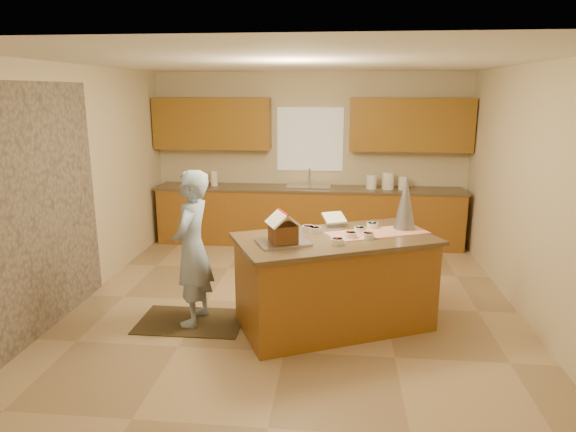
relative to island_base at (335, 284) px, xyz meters
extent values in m
plane|color=tan|center=(-0.46, 0.51, -0.46)|extent=(5.50, 5.50, 0.00)
plane|color=silver|center=(-0.46, 0.51, 2.24)|extent=(5.50, 5.50, 0.00)
plane|color=beige|center=(-0.46, 3.26, 0.89)|extent=(5.50, 5.50, 0.00)
plane|color=beige|center=(-0.46, -2.24, 0.89)|extent=(5.50, 5.50, 0.00)
plane|color=beige|center=(-2.96, 0.51, 0.89)|extent=(5.50, 5.50, 0.00)
plane|color=beige|center=(2.04, 0.51, 0.89)|extent=(5.50, 5.50, 0.00)
plane|color=gray|center=(-2.94, -0.29, 0.79)|extent=(0.00, 2.50, 2.50)
cube|color=white|center=(-0.46, 3.23, 1.19)|extent=(1.05, 0.03, 1.00)
cube|color=brown|center=(-0.46, 2.96, -0.02)|extent=(4.80, 0.60, 0.88)
cube|color=brown|center=(-0.46, 2.96, 0.44)|extent=(4.85, 0.63, 0.04)
cube|color=olive|center=(-2.01, 3.08, 1.44)|extent=(1.85, 0.35, 0.80)
cube|color=olive|center=(1.09, 3.08, 1.44)|extent=(1.85, 0.35, 0.80)
cube|color=silver|center=(-0.46, 2.96, 0.43)|extent=(0.70, 0.45, 0.12)
cylinder|color=silver|center=(-0.46, 3.14, 0.60)|extent=(0.03, 0.03, 0.28)
cube|color=brown|center=(0.00, 0.00, 0.00)|extent=(2.12, 1.65, 0.93)
cube|color=brown|center=(0.00, 0.00, 0.48)|extent=(2.23, 1.76, 0.04)
cube|color=red|center=(0.43, 0.20, 0.51)|extent=(1.11, 0.78, 0.01)
cube|color=silver|center=(-0.50, -0.29, 0.52)|extent=(0.59, 0.53, 0.03)
cube|color=white|center=(-0.02, 0.43, 0.60)|extent=(0.29, 0.26, 0.10)
cone|color=#ABAAB7|center=(0.72, 0.39, 0.79)|extent=(0.31, 0.31, 0.58)
cube|color=black|center=(-1.52, -0.08, -0.46)|extent=(1.10, 0.72, 0.01)
imported|color=#96ADD5|center=(-1.47, -0.08, 0.36)|extent=(0.45, 0.63, 1.63)
cylinder|color=white|center=(0.52, 2.96, 0.57)|extent=(0.16, 0.16, 0.22)
cylinder|color=white|center=(0.78, 2.96, 0.59)|extent=(0.18, 0.18, 0.26)
cylinder|color=white|center=(1.00, 2.96, 0.56)|extent=(0.14, 0.14, 0.20)
cylinder|color=white|center=(-1.98, 2.96, 0.58)|extent=(0.11, 0.11, 0.24)
cube|color=brown|center=(-0.50, -0.29, 0.62)|extent=(0.32, 0.33, 0.17)
cube|color=white|center=(-0.57, -0.32, 0.76)|extent=(0.26, 0.33, 0.13)
cube|color=white|center=(-0.44, -0.26, 0.76)|extent=(0.26, 0.33, 0.13)
cylinder|color=red|center=(-0.50, -0.29, 0.82)|extent=(0.14, 0.28, 0.02)
cylinder|color=white|center=(0.25, 0.20, 0.53)|extent=(0.13, 0.13, 0.06)
cylinder|color=orange|center=(0.15, 0.00, 0.53)|extent=(0.13, 0.13, 0.06)
cylinder|color=#FF787D|center=(0.02, -0.25, 0.53)|extent=(0.13, 0.13, 0.06)
cylinder|color=#DB4926|center=(0.32, -0.02, 0.53)|extent=(0.13, 0.13, 0.06)
cylinder|color=#32BEB2|center=(0.39, 0.39, 0.53)|extent=(0.13, 0.13, 0.06)
cylinder|color=#923064|center=(-0.29, 0.20, 0.53)|extent=(0.13, 0.13, 0.06)
cylinder|color=#C72356|center=(-0.22, 0.15, 0.53)|extent=(0.13, 0.13, 0.06)
camera|label=1|loc=(0.02, -5.01, 1.94)|focal=32.01mm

